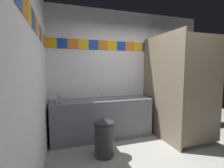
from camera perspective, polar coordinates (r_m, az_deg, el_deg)
ground_plane at (r=2.93m, az=20.79°, el=-25.45°), size 8.20×8.20×0.00m
wall_back at (r=3.97m, az=5.96°, el=4.27°), size 3.73×0.09×2.79m
wall_side at (r=1.95m, az=-26.54°, el=2.33°), size 0.09×3.32×2.79m
vanity_counter at (r=3.57m, az=-3.50°, el=-11.81°), size 2.10×0.58×0.83m
faucet_center at (r=3.55m, az=-3.90°, el=-4.24°), size 0.04×0.10×0.14m
soap_dispenser at (r=3.19m, az=-18.22°, el=-5.16°), size 0.09×0.09×0.16m
stall_divider at (r=3.46m, az=21.27°, el=-1.45°), size 0.92×1.37×2.18m
toilet at (r=4.20m, az=20.95°, el=-11.18°), size 0.39×0.49×0.74m
trash_bin at (r=2.91m, az=-2.75°, el=-18.66°), size 0.34×0.34×0.59m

